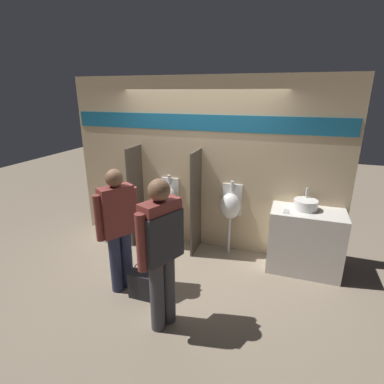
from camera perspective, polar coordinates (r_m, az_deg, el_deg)
The scene contains 13 objects.
ground_plane at distance 4.74m, azimuth -0.69°, elevation -12.75°, with size 16.00×16.00×0.00m, color gray.
display_wall at distance 4.75m, azimuth 1.70°, elevation 5.14°, with size 4.38×0.07×2.70m.
sink_counter at distance 4.58m, azimuth 20.71°, elevation -8.75°, with size 0.99×0.55×0.91m.
sink_basin at distance 4.42m, azimuth 20.83°, elevation -2.26°, with size 0.32×0.32×0.28m.
cell_phone at distance 4.28m, azimuth 17.49°, elevation -3.48°, with size 0.07×0.14×0.01m.
divider_near_counter at distance 5.07m, azimuth -10.60°, elevation -0.68°, with size 0.03×0.47×1.64m.
divider_mid at distance 4.66m, azimuth 0.74°, elevation -2.08°, with size 0.03×0.47×1.64m.
urinal_near_counter at distance 4.94m, azimuth -4.67°, elevation -1.26°, with size 0.32×0.28×1.17m.
urinal_far at distance 4.64m, azimuth 7.31°, elevation -2.69°, with size 0.32×0.28×1.17m.
toilet at distance 5.49m, azimuth -15.28°, elevation -5.26°, with size 0.36×0.52×0.88m.
person_in_vest at distance 3.11m, azimuth -5.91°, elevation -10.12°, with size 0.37×0.55×1.69m.
person_with_lanyard at distance 3.82m, azimuth -13.87°, elevation -6.31°, with size 0.37×0.49×1.61m.
shopping_bag at distance 3.97m, azimuth -9.42°, elevation -16.99°, with size 0.32×0.18×0.48m.
Camera 1 is at (1.37, -3.81, 2.47)m, focal length 28.00 mm.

